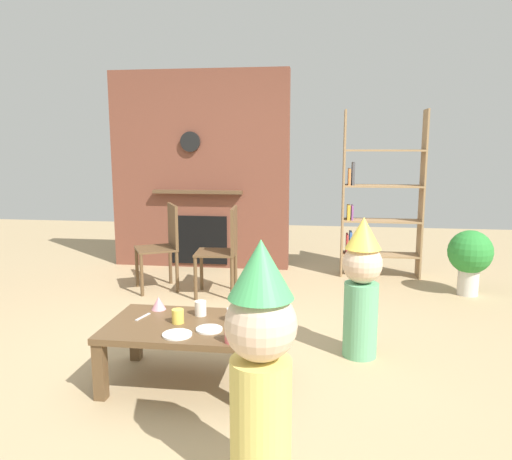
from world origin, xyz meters
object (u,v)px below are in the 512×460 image
Objects in this scene: bookshelf at (377,201)px; child_in_pink at (362,284)px; paper_cup_center at (232,334)px; dining_chair_left at (165,241)px; dining_chair_middle at (225,246)px; potted_plant_tall at (470,255)px; birthday_cake_slice at (159,303)px; coffee_table at (185,333)px; child_with_cone_hat at (261,361)px; paper_cup_near_right at (233,315)px; paper_cup_near_left at (178,316)px; paper_plate_front at (177,335)px; paper_cup_far_left at (201,308)px; paper_plate_rear at (209,329)px.

bookshelf reaches higher than child_in_pink.
dining_chair_left reaches higher than paper_cup_center.
dining_chair_middle is 2.47m from potted_plant_tall.
birthday_cake_slice is 1.65m from dining_chair_middle.
child_in_pink reaches higher than coffee_table.
potted_plant_tall is (1.74, 3.15, -0.18)m from child_with_cone_hat.
child_in_pink is (0.79, 0.82, 0.09)m from paper_cup_center.
dining_chair_left is at bearing -63.43° from child_in_pink.
bookshelf reaches higher than paper_cup_center.
paper_cup_center is 0.78m from birthday_cake_slice.
child_with_cone_hat reaches higher than paper_cup_near_right.
dining_chair_left is 0.69m from dining_chair_middle.
bookshelf is at bearing 62.24° from paper_cup_near_left.
paper_cup_near_left is 0.85× the size of paper_cup_center.
birthday_cake_slice is at bearing 136.14° from coffee_table.
paper_plate_front is 0.16× the size of child_with_cone_hat.
paper_cup_far_left is 0.11× the size of dining_chair_left.
paper_cup_far_left is at bearing -117.34° from bookshelf.
paper_cup_near_left is 0.47m from paper_cup_center.
paper_cup_far_left is 0.97× the size of birthday_cake_slice.
dining_chair_middle reaches higher than paper_plate_rear.
paper_cup_far_left is 3.07m from potted_plant_tall.
potted_plant_tall is (3.12, 0.20, -0.10)m from dining_chair_left.
dining_chair_left is at bearing -7.83° from child_with_cone_hat.
birthday_cake_slice is (-0.31, 0.08, -0.00)m from paper_cup_far_left.
dining_chair_left is at bearing 114.52° from paper_plate_rear.
child_in_pink is at bearing 128.89° from dining_chair_middle.
paper_cup_near_left is 1.14m from child_with_cone_hat.
bookshelf is 1.88× the size of child_in_pink.
paper_cup_far_left is 0.10× the size of child_in_pink.
child_with_cone_hat reaches higher than dining_chair_middle.
child_with_cone_hat reaches higher than paper_cup_center.
paper_cup_far_left is at bearing 124.12° from paper_cup_center.
paper_plate_rear is 0.24× the size of potted_plant_tall.
child_with_cone_hat is 3.26m from dining_chair_left.
bookshelf reaches higher than paper_cup_near_left.
paper_cup_near_left is at bearing 81.79° from dining_chair_left.
child_with_cone_hat reaches higher than potted_plant_tall.
bookshelf is at bearing 67.24° from paper_cup_near_right.
bookshelf is 11.74× the size of paper_plate_rear.
birthday_cake_slice is 3.26m from potted_plant_tall.
paper_cup_center is at bearing -12.35° from child_with_cone_hat.
child_with_cone_hat is (0.30, -1.00, 0.16)m from paper_cup_near_right.
paper_plate_front is (0.01, -0.20, 0.07)m from coffee_table.
child_with_cone_hat is (0.42, -0.83, 0.19)m from paper_plate_rear.
paper_plate_rear is 1.16m from child_in_pink.
paper_cup_near_right is 0.85× the size of birthday_cake_slice.
paper_cup_near_right is 0.53× the size of paper_plate_rear.
bookshelf reaches higher than paper_cup_far_left.
child_in_pink is at bearing 12.93° from birthday_cake_slice.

